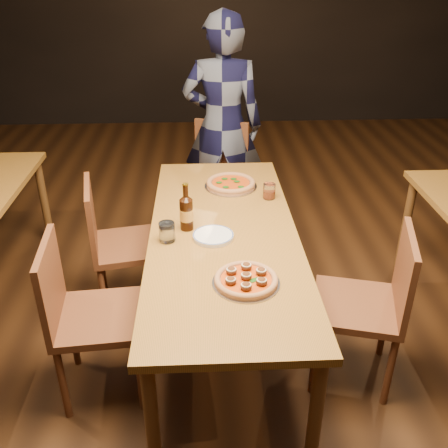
{
  "coord_description": "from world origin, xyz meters",
  "views": [
    {
      "loc": [
        -0.11,
        -2.37,
        2.08
      ],
      "look_at": [
        0.0,
        -0.05,
        0.82
      ],
      "focal_mm": 40.0,
      "sensor_mm": 36.0,
      "label": 1
    }
  ],
  "objects_px": {
    "chair_end": "(214,181)",
    "amber_glass": "(269,191)",
    "plate_stack": "(213,236)",
    "water_glass": "(167,232)",
    "chair_main_e": "(357,305)",
    "chair_main_nw": "(99,316)",
    "pizza_meatball": "(246,279)",
    "chair_main_sw": "(128,244)",
    "diner": "(223,126)",
    "beer_bottle": "(186,213)",
    "pizza_margherita": "(231,184)",
    "table_main": "(224,242)"
  },
  "relations": [
    {
      "from": "chair_main_nw",
      "to": "amber_glass",
      "type": "height_order",
      "value": "chair_main_nw"
    },
    {
      "from": "chair_end",
      "to": "amber_glass",
      "type": "distance_m",
      "value": 1.01
    },
    {
      "from": "chair_main_nw",
      "to": "table_main",
      "type": "bearing_deg",
      "value": -66.58
    },
    {
      "from": "table_main",
      "to": "water_glass",
      "type": "xyz_separation_m",
      "value": [
        -0.3,
        -0.09,
        0.12
      ]
    },
    {
      "from": "pizza_meatball",
      "to": "pizza_margherita",
      "type": "distance_m",
      "value": 1.08
    },
    {
      "from": "plate_stack",
      "to": "pizza_margherita",
      "type": "bearing_deg",
      "value": 78.57
    },
    {
      "from": "plate_stack",
      "to": "water_glass",
      "type": "distance_m",
      "value": 0.25
    },
    {
      "from": "table_main",
      "to": "pizza_meatball",
      "type": "xyz_separation_m",
      "value": [
        0.08,
        -0.5,
        0.09
      ]
    },
    {
      "from": "chair_main_e",
      "to": "pizza_meatball",
      "type": "relative_size",
      "value": 3.01
    },
    {
      "from": "plate_stack",
      "to": "beer_bottle",
      "type": "height_order",
      "value": "beer_bottle"
    },
    {
      "from": "chair_main_nw",
      "to": "pizza_meatball",
      "type": "bearing_deg",
      "value": -106.4
    },
    {
      "from": "plate_stack",
      "to": "water_glass",
      "type": "xyz_separation_m",
      "value": [
        -0.24,
        -0.02,
        0.04
      ]
    },
    {
      "from": "chair_main_sw",
      "to": "water_glass",
      "type": "distance_m",
      "value": 0.63
    },
    {
      "from": "chair_main_nw",
      "to": "diner",
      "type": "relative_size",
      "value": 0.54
    },
    {
      "from": "plate_stack",
      "to": "amber_glass",
      "type": "distance_m",
      "value": 0.6
    },
    {
      "from": "water_glass",
      "to": "amber_glass",
      "type": "distance_m",
      "value": 0.78
    },
    {
      "from": "pizza_margherita",
      "to": "chair_end",
      "type": "bearing_deg",
      "value": 97.03
    },
    {
      "from": "beer_bottle",
      "to": "water_glass",
      "type": "bearing_deg",
      "value": -128.77
    },
    {
      "from": "table_main",
      "to": "amber_glass",
      "type": "relative_size",
      "value": 21.21
    },
    {
      "from": "pizza_margherita",
      "to": "plate_stack",
      "type": "height_order",
      "value": "pizza_margherita"
    },
    {
      "from": "chair_main_nw",
      "to": "beer_bottle",
      "type": "height_order",
      "value": "beer_bottle"
    },
    {
      "from": "pizza_margherita",
      "to": "beer_bottle",
      "type": "xyz_separation_m",
      "value": [
        -0.27,
        -0.55,
        0.07
      ]
    },
    {
      "from": "chair_end",
      "to": "amber_glass",
      "type": "height_order",
      "value": "chair_end"
    },
    {
      "from": "chair_main_sw",
      "to": "water_glass",
      "type": "height_order",
      "value": "chair_main_sw"
    },
    {
      "from": "chair_main_e",
      "to": "pizza_meatball",
      "type": "height_order",
      "value": "chair_main_e"
    },
    {
      "from": "pizza_margherita",
      "to": "diner",
      "type": "distance_m",
      "value": 0.91
    },
    {
      "from": "chair_end",
      "to": "beer_bottle",
      "type": "distance_m",
      "value": 1.33
    },
    {
      "from": "chair_main_nw",
      "to": "amber_glass",
      "type": "bearing_deg",
      "value": -56.53
    },
    {
      "from": "chair_main_sw",
      "to": "diner",
      "type": "height_order",
      "value": "diner"
    },
    {
      "from": "chair_main_nw",
      "to": "pizza_meatball",
      "type": "xyz_separation_m",
      "value": [
        0.73,
        -0.15,
        0.3
      ]
    },
    {
      "from": "pizza_meatball",
      "to": "water_glass",
      "type": "bearing_deg",
      "value": 133.09
    },
    {
      "from": "plate_stack",
      "to": "diner",
      "type": "height_order",
      "value": "diner"
    },
    {
      "from": "chair_main_e",
      "to": "plate_stack",
      "type": "bearing_deg",
      "value": -93.66
    },
    {
      "from": "water_glass",
      "to": "diner",
      "type": "xyz_separation_m",
      "value": [
        0.36,
        1.58,
        0.07
      ]
    },
    {
      "from": "chair_main_nw",
      "to": "plate_stack",
      "type": "xyz_separation_m",
      "value": [
        0.59,
        0.28,
        0.29
      ]
    },
    {
      "from": "water_glass",
      "to": "chair_main_nw",
      "type": "bearing_deg",
      "value": -143.1
    },
    {
      "from": "beer_bottle",
      "to": "amber_glass",
      "type": "height_order",
      "value": "beer_bottle"
    },
    {
      "from": "chair_main_nw",
      "to": "beer_bottle",
      "type": "bearing_deg",
      "value": -54.29
    },
    {
      "from": "chair_main_sw",
      "to": "chair_end",
      "type": "relative_size",
      "value": 0.98
    },
    {
      "from": "chair_main_e",
      "to": "plate_stack",
      "type": "relative_size",
      "value": 4.31
    },
    {
      "from": "amber_glass",
      "to": "water_glass",
      "type": "bearing_deg",
      "value": -140.57
    },
    {
      "from": "pizza_meatball",
      "to": "plate_stack",
      "type": "height_order",
      "value": "pizza_meatball"
    },
    {
      "from": "chair_main_nw",
      "to": "amber_glass",
      "type": "relative_size",
      "value": 9.97
    },
    {
      "from": "plate_stack",
      "to": "water_glass",
      "type": "bearing_deg",
      "value": -175.62
    },
    {
      "from": "chair_end",
      "to": "amber_glass",
      "type": "xyz_separation_m",
      "value": [
        0.31,
        -0.9,
        0.32
      ]
    },
    {
      "from": "pizza_meatball",
      "to": "diner",
      "type": "bearing_deg",
      "value": 90.47
    },
    {
      "from": "chair_main_e",
      "to": "chair_end",
      "type": "height_order",
      "value": "chair_end"
    },
    {
      "from": "pizza_margherita",
      "to": "beer_bottle",
      "type": "relative_size",
      "value": 1.29
    },
    {
      "from": "chair_end",
      "to": "beer_bottle",
      "type": "relative_size",
      "value": 3.65
    },
    {
      "from": "beer_bottle",
      "to": "amber_glass",
      "type": "bearing_deg",
      "value": 36.39
    }
  ]
}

